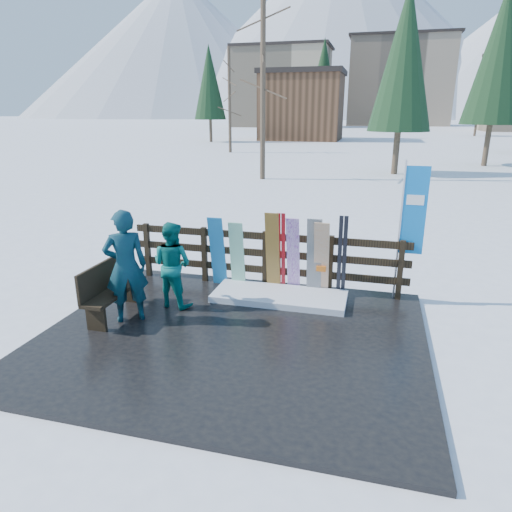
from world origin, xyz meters
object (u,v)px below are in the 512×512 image
(snowboard_0, at_px, (218,252))
(person_front, at_px, (126,266))
(rental_flag, at_px, (411,216))
(bench, at_px, (111,287))
(snowboard_1, at_px, (237,255))
(person_back, at_px, (172,264))
(snowboard_3, at_px, (293,255))
(snowboard_2, at_px, (273,252))
(snowboard_4, at_px, (314,257))
(snowboard_5, at_px, (321,259))

(snowboard_0, distance_m, person_front, 2.13)
(rental_flag, bearing_deg, bench, -157.16)
(snowboard_1, relative_size, person_front, 0.72)
(snowboard_1, xyz_separation_m, person_back, (-0.87, -1.13, 0.10))
(person_front, bearing_deg, snowboard_3, -176.45)
(person_back, bearing_deg, snowboard_2, -133.71)
(snowboard_3, distance_m, person_back, 2.29)
(person_back, bearing_deg, snowboard_1, -116.70)
(snowboard_4, height_order, person_front, person_front)
(rental_flag, bearing_deg, snowboard_4, -170.87)
(snowboard_0, xyz_separation_m, snowboard_1, (0.41, 0.00, -0.04))
(snowboard_5, distance_m, person_front, 3.57)
(bench, height_order, rental_flag, rental_flag)
(snowboard_2, bearing_deg, snowboard_5, -0.00)
(snowboard_0, bearing_deg, bench, -126.01)
(snowboard_4, bearing_deg, person_back, -154.86)
(snowboard_1, relative_size, snowboard_5, 0.92)
(snowboard_3, height_order, person_back, person_back)
(snowboard_4, xyz_separation_m, person_front, (-2.87, -1.90, 0.19))
(person_front, bearing_deg, rental_flag, 171.45)
(snowboard_3, bearing_deg, person_front, -142.44)
(snowboard_3, bearing_deg, rental_flag, 7.38)
(snowboard_5, bearing_deg, snowboard_4, 180.00)
(snowboard_0, bearing_deg, rental_flag, 4.27)
(person_back, bearing_deg, snowboard_0, -101.32)
(bench, relative_size, person_back, 0.96)
(snowboard_4, distance_m, person_front, 3.45)
(snowboard_5, xyz_separation_m, person_front, (-3.01, -1.90, 0.22))
(snowboard_1, bearing_deg, snowboard_2, 0.00)
(snowboard_0, relative_size, rental_flag, 0.57)
(snowboard_4, xyz_separation_m, person_back, (-2.40, -1.13, 0.01))
(bench, distance_m, snowboard_4, 3.73)
(snowboard_0, bearing_deg, person_back, -112.34)
(person_front, bearing_deg, snowboard_1, -159.28)
(person_front, height_order, person_back, person_front)
(snowboard_3, height_order, snowboard_4, snowboard_3)
(snowboard_5, bearing_deg, person_back, -156.08)
(snowboard_2, xyz_separation_m, rental_flag, (2.49, 0.27, 0.80))
(snowboard_0, height_order, snowboard_1, snowboard_0)
(snowboard_3, bearing_deg, snowboard_0, 180.00)
(snowboard_0, height_order, rental_flag, rental_flag)
(snowboard_0, bearing_deg, snowboard_4, 0.00)
(bench, height_order, snowboard_3, snowboard_3)
(bench, bearing_deg, snowboard_1, 46.37)
(snowboard_5, bearing_deg, snowboard_3, -180.00)
(snowboard_1, distance_m, snowboard_4, 1.53)
(bench, xyz_separation_m, rental_flag, (4.93, 2.08, 1.09))
(snowboard_2, relative_size, snowboard_5, 1.08)
(snowboard_0, relative_size, person_front, 0.77)
(snowboard_3, bearing_deg, bench, -147.60)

